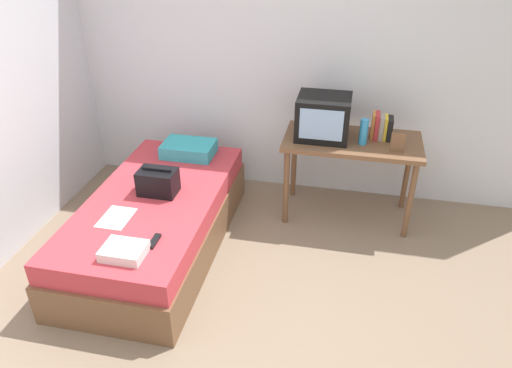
% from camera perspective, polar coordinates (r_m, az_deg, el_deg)
% --- Properties ---
extents(ground_plane, '(8.00, 8.00, 0.00)m').
position_cam_1_polar(ground_plane, '(3.47, -2.61, -16.03)').
color(ground_plane, '#84705B').
extents(wall_back, '(5.20, 0.10, 2.60)m').
position_cam_1_polar(wall_back, '(4.52, 3.51, 14.80)').
color(wall_back, silver).
rests_on(wall_back, ground).
extents(bed, '(1.00, 2.00, 0.49)m').
position_cam_1_polar(bed, '(4.05, -11.62, -4.40)').
color(bed, brown).
rests_on(bed, ground).
extents(desk, '(1.16, 0.60, 0.76)m').
position_cam_1_polar(desk, '(4.24, 11.18, 3.97)').
color(desk, brown).
rests_on(desk, ground).
extents(tv, '(0.44, 0.39, 0.36)m').
position_cam_1_polar(tv, '(4.14, 7.93, 7.81)').
color(tv, black).
rests_on(tv, desk).
extents(water_bottle, '(0.07, 0.07, 0.22)m').
position_cam_1_polar(water_bottle, '(4.10, 12.56, 6.03)').
color(water_bottle, '#3399DB').
rests_on(water_bottle, desk).
extents(book_row, '(0.17, 0.15, 0.22)m').
position_cam_1_polar(book_row, '(4.24, 14.58, 6.51)').
color(book_row, '#CC7233').
rests_on(book_row, desk).
extents(picture_frame, '(0.11, 0.02, 0.16)m').
position_cam_1_polar(picture_frame, '(4.05, 16.35, 4.73)').
color(picture_frame, brown).
rests_on(picture_frame, desk).
extents(pillow, '(0.46, 0.32, 0.12)m').
position_cam_1_polar(pillow, '(4.47, -7.93, 4.12)').
color(pillow, '#33A8B7').
rests_on(pillow, bed).
extents(handbag, '(0.30, 0.20, 0.22)m').
position_cam_1_polar(handbag, '(3.89, -11.49, 0.26)').
color(handbag, black).
rests_on(handbag, bed).
extents(magazine, '(0.21, 0.29, 0.01)m').
position_cam_1_polar(magazine, '(3.71, -16.15, -3.85)').
color(magazine, white).
rests_on(magazine, bed).
extents(remote_dark, '(0.04, 0.16, 0.02)m').
position_cam_1_polar(remote_dark, '(3.39, -11.90, -6.60)').
color(remote_dark, black).
rests_on(remote_dark, bed).
extents(remote_silver, '(0.04, 0.14, 0.02)m').
position_cam_1_polar(remote_silver, '(4.13, -12.59, 0.52)').
color(remote_silver, '#B7B7BC').
rests_on(remote_silver, bed).
extents(folded_towel, '(0.28, 0.22, 0.07)m').
position_cam_1_polar(folded_towel, '(3.31, -15.29, -7.64)').
color(folded_towel, white).
rests_on(folded_towel, bed).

